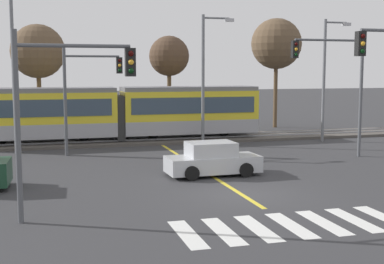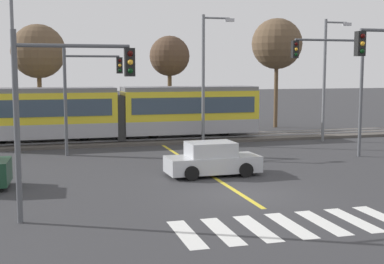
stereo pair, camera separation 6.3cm
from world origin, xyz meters
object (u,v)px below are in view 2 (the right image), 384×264
Objects in this scene: street_lamp_west at (16,61)px; bare_tree_far_east at (277,44)px; traffic_light_far_left at (85,85)px; traffic_light_near_left at (58,96)px; bare_tree_east at (170,57)px; traffic_light_mid_right at (340,75)px; light_rail_tram at (119,111)px; sedan_crossing at (212,160)px; bare_tree_west at (38,52)px; street_lamp_centre at (206,72)px; street_lamp_east at (327,73)px.

street_lamp_west is 1.06× the size of bare_tree_far_east.
bare_tree_far_east reaches higher than traffic_light_far_left.
bare_tree_east is at bearing 68.86° from traffic_light_near_left.
street_lamp_west is at bearing 159.36° from traffic_light_mid_right.
traffic_light_near_left is 0.64× the size of street_lamp_west.
light_rail_tram is 18.09m from traffic_light_near_left.
bare_tree_east is (2.25, 17.87, 5.03)m from sedan_crossing.
bare_tree_east is 8.98m from bare_tree_far_east.
sedan_crossing is 0.71× the size of traffic_light_far_left.
light_rail_tram is 2.33× the size of bare_tree_west.
street_lamp_west reaches higher than traffic_light_near_left.
bare_tree_west reaches higher than traffic_light_far_left.
bare_tree_west is (1.18, 8.25, 0.77)m from street_lamp_west.
traffic_light_near_left is at bearing -150.58° from traffic_light_mid_right.
light_rail_tram is at bearing 152.05° from street_lamp_centre.
traffic_light_far_left is at bearing -24.30° from street_lamp_west.
light_rail_tram is 3.10× the size of traffic_light_near_left.
street_lamp_west reaches higher than traffic_light_mid_right.
bare_tree_west is at bearing 141.07° from street_lamp_centre.
street_lamp_centre is at bearing 178.17° from street_lamp_east.
traffic_light_far_left is 0.89× the size of traffic_light_mid_right.
light_rail_tram is 13.84m from street_lamp_east.
street_lamp_centre is at bearing -135.31° from bare_tree_far_east.
light_rail_tram is 4.36× the size of sedan_crossing.
traffic_light_mid_right is (13.01, -4.63, 0.56)m from traffic_light_far_left.
street_lamp_centre is 1.10× the size of bare_tree_east.
traffic_light_mid_right is 21.28m from bare_tree_west.
traffic_light_mid_right is (7.99, 2.78, 3.76)m from sedan_crossing.
street_lamp_centre reaches higher than bare_tree_east.
traffic_light_near_left is at bearing -88.33° from bare_tree_west.
sedan_crossing is 0.53× the size of street_lamp_east.
sedan_crossing is 14.50m from street_lamp_east.
bare_tree_far_east is (18.64, 0.43, 0.78)m from bare_tree_west.
traffic_light_near_left is 0.81× the size of bare_tree_east.
light_rail_tram is at bearing 139.10° from traffic_light_mid_right.
bare_tree_east is at bearing 38.96° from street_lamp_west.
light_rail_tram is 2.09× the size of bare_tree_far_east.
light_rail_tram is at bearing -47.55° from bare_tree_west.
street_lamp_east reaches higher than sedan_crossing.
sedan_crossing is 0.71× the size of traffic_light_near_left.
street_lamp_centre reaches higher than bare_tree_west.
traffic_light_mid_right is 0.84× the size of street_lamp_east.
street_lamp_centre is at bearing -88.05° from bare_tree_east.
street_lamp_west reaches higher than street_lamp_centre.
traffic_light_far_left reaches higher than traffic_light_near_left.
bare_tree_west is at bearing 136.81° from traffic_light_mid_right.
sedan_crossing is 0.63× the size of traffic_light_mid_right.
street_lamp_west is 1.18× the size of bare_tree_west.
light_rail_tram is 2.31× the size of street_lamp_east.
street_lamp_east reaches higher than traffic_light_far_left.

